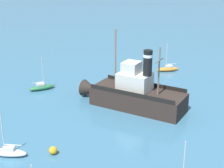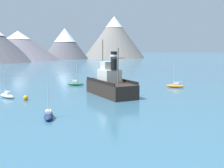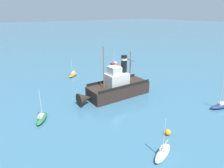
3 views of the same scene
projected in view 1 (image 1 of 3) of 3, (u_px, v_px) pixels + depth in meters
ground_plane at (139, 104)px, 45.57m from camera, size 600.00×600.00×0.00m
old_tugboat at (134, 94)px, 43.98m from camera, size 4.59×14.44×9.90m
sailboat_white at (8, 152)px, 33.30m from camera, size 2.43×3.94×4.90m
sailboat_orange at (168, 69)px, 58.67m from camera, size 3.28×3.62×4.90m
sailboat_green at (42, 87)px, 50.26m from camera, size 3.77×3.03×4.90m
mooring_buoy at (53, 150)px, 33.59m from camera, size 0.82×0.82×0.82m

